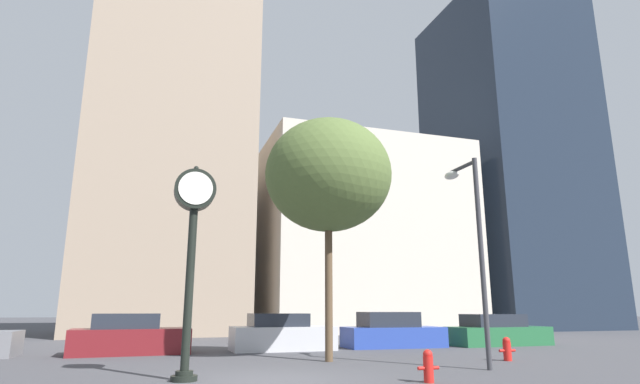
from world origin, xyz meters
name	(u,v)px	position (x,y,z in m)	size (l,w,h in m)	color
ground_plane	(275,380)	(0.00, 0.00, 0.00)	(200.00, 200.00, 0.00)	#424247
building_tall_tower	(173,129)	(-2.35, 24.00, 14.27)	(10.37, 12.00, 28.55)	gray
building_storefront_row	(357,239)	(11.82, 24.00, 6.86)	(14.90, 12.00, 13.72)	beige
building_glass_modern	(509,161)	(26.70, 24.00, 14.52)	(11.00, 12.00, 29.03)	#1E2838
street_clock	(193,226)	(-1.97, 0.41, 3.48)	(0.98, 0.59, 4.96)	black
car_maroon	(130,337)	(-3.47, 7.94, 0.60)	(4.10, 1.98, 1.41)	maroon
car_silver	(282,334)	(2.08, 7.94, 0.60)	(3.97, 1.77, 1.39)	#BCBCC1
car_blue	(392,332)	(6.86, 8.09, 0.60)	(4.20, 2.02, 1.44)	#28429E
car_green	(497,332)	(11.82, 7.72, 0.57)	(4.55, 1.91, 1.34)	#236038
fire_hydrant_near	(428,366)	(3.07, -1.49, 0.35)	(0.50, 0.22, 0.69)	red
fire_hydrant_far	(507,349)	(7.80, 1.93, 0.36)	(0.57, 0.25, 0.71)	red
street_lamp_right	(471,225)	(5.77, 0.46, 3.91)	(0.36, 1.57, 5.80)	#38383D
bare_tree	(328,176)	(2.46, 3.42, 5.87)	(4.17, 4.17, 7.76)	brown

